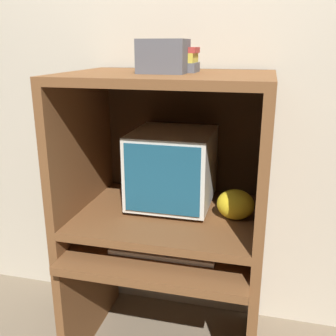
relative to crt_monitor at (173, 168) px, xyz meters
The scene contains 10 objects.
wall_back 0.47m from the crt_monitor, 90.43° to the left, with size 6.00×0.06×2.60m.
desk_base 0.55m from the crt_monitor, 90.97° to the right, with size 0.87×0.72×0.63m.
desk_monitor_shelf 0.23m from the crt_monitor, 91.47° to the right, with size 0.87×0.65×0.12m.
hutch_upper 0.23m from the crt_monitor, 92.35° to the right, with size 0.87×0.65×0.63m.
crt_monitor is the anchor object (origin of this frame).
keyboard 0.39m from the crt_monitor, 85.70° to the right, with size 0.46×0.14×0.03m.
mouse 0.51m from the crt_monitor, 38.14° to the right, with size 0.07×0.05×0.03m.
snack_bag 0.34m from the crt_monitor, 15.94° to the right, with size 0.16×0.12×0.14m.
book_stack 0.49m from the crt_monitor, 59.72° to the right, with size 0.19×0.14×0.10m.
storage_box 0.52m from the crt_monitor, 96.58° to the right, with size 0.19×0.16×0.13m.
Camera 1 is at (0.41, -1.30, 1.49)m, focal length 42.00 mm.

